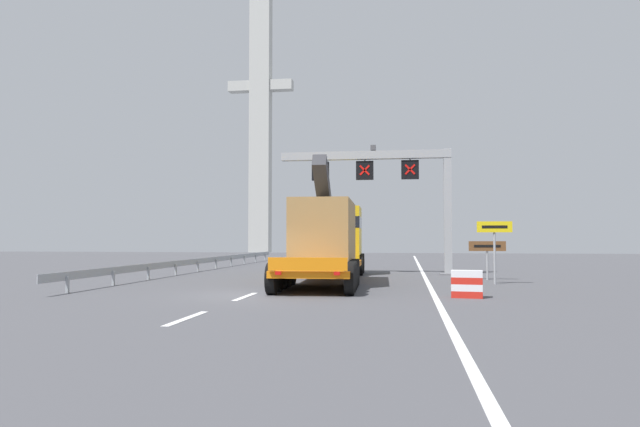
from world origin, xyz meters
The scene contains 10 objects.
ground centered at (0.00, 0.00, 0.00)m, with size 112.00×112.00×0.00m, color #4C4C51.
lane_markings centered at (-0.07, 22.90, 0.01)m, with size 0.20×60.40×0.01m.
edge_line_right centered at (6.20, 12.00, 0.01)m, with size 0.20×63.00×0.01m, color silver.
overhead_lane_gantry centered at (4.45, 11.87, 5.31)m, with size 9.52×0.90×7.03m.
heavy_haul_truck_orange centered at (1.70, 7.52, 1.99)m, with size 3.48×14.14×5.30m.
exit_sign_yellow centered at (9.00, 5.83, 2.01)m, with size 1.46×0.15×2.67m.
tourist_info_sign_brown centered at (9.05, 8.44, 1.40)m, with size 1.70×0.15×1.81m.
crash_barrier_striped centered at (7.23, 0.01, 0.45)m, with size 1.06×0.63×0.90m.
guardrail_left centered at (-6.81, 14.40, 0.56)m, with size 0.13×32.81×0.76m.
bridge_pylon_distant centered at (-14.45, 57.39, 18.94)m, with size 9.00×2.00×37.09m.
Camera 1 is at (5.22, -19.51, 1.97)m, focal length 32.32 mm.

